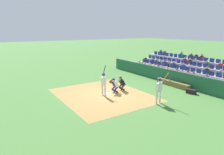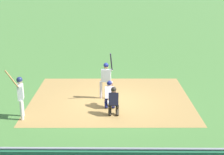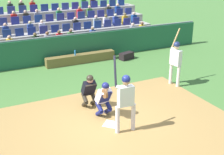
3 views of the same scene
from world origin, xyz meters
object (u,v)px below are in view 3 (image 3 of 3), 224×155
Objects in this scene: batter_at_plate at (125,97)px; equipment_duffel_bag at (126,56)px; on_deck_batter at (176,58)px; catcher_crouching at (104,97)px; dugout_bench at (81,59)px; home_plate_umpire at (89,89)px; home_plate_marker at (111,124)px; water_bottle_on_bench at (75,53)px.

equipment_duffel_bag is at bearing -118.72° from batter_at_plate.
catcher_crouching is at bearing 18.38° from on_deck_batter.
batter_at_plate reaches higher than dugout_bench.
home_plate_umpire is 4.91m from dugout_bench.
dugout_bench is (-1.26, -5.51, -0.48)m from catcher_crouching.
home_plate_umpire is (0.18, -0.83, -0.02)m from catcher_crouching.
home_plate_marker is at bearing -68.45° from batter_at_plate.
on_deck_batter is at bearing 122.84° from water_bottle_on_bench.
home_plate_marker is 1.25m from batter_at_plate.
on_deck_batter is (-3.50, -2.32, 0.01)m from batter_at_plate.
home_plate_marker is 1.77× the size of water_bottle_on_bench.
dugout_bench is 4.66× the size of equipment_duffel_bag.
home_plate_umpire is (0.36, -1.93, -0.45)m from batter_at_plate.
catcher_crouching is 3.90m from on_deck_batter.
batter_at_plate is 0.67× the size of dugout_bench.
home_plate_marker is 6.12m from water_bottle_on_bench.
equipment_duffel_bag is at bearing 171.16° from water_bottle_on_bench.
equipment_duffel_bag is at bearing -131.48° from home_plate_umpire.
catcher_crouching is at bearing 38.45° from equipment_duffel_bag.
home_plate_marker is 0.89m from catcher_crouching.
home_plate_marker is 0.13× the size of dugout_bench.
home_plate_umpire reaches higher than equipment_duffel_bag.
equipment_duffel_bag is (-2.29, 0.47, -0.05)m from dugout_bench.
batter_at_plate reaches higher than water_bottle_on_bench.
batter_at_plate is at bearing 83.29° from water_bottle_on_bench.
water_bottle_on_bench is 0.11× the size of on_deck_batter.
batter_at_plate is 1.05× the size of on_deck_batter.
batter_at_plate is at bearing 44.84° from equipment_duffel_bag.
dugout_bench is at bearing -168.29° from water_bottle_on_bench.
catcher_crouching is 5.04× the size of water_bottle_on_bench.
batter_at_plate is 1.19m from catcher_crouching.
on_deck_batter is at bearing 119.47° from dugout_bench.
home_plate_marker is 0.59× the size of equipment_duffel_bag.
batter_at_plate is at bearing 33.55° from on_deck_batter.
batter_at_plate reaches higher than home_plate_umpire.
equipment_duffel_bag is (-3.57, -5.61, 0.16)m from home_plate_marker.
water_bottle_on_bench is 2.65m from equipment_duffel_bag.
home_plate_marker is 4.27m from on_deck_batter.
batter_at_plate is 1.86× the size of home_plate_umpire.
dugout_bench is at bearing -27.95° from equipment_duffel_bag.
home_plate_marker is at bearing 78.10° from dugout_bench.
home_plate_marker is 1.56m from home_plate_umpire.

